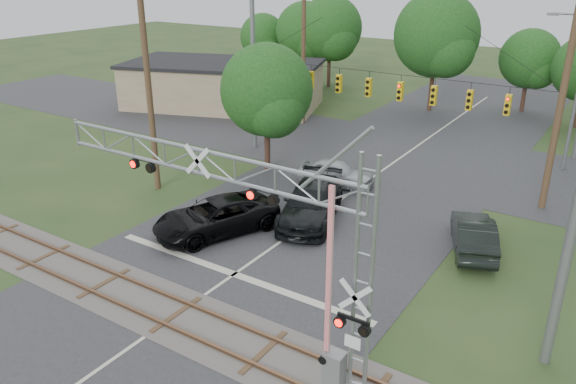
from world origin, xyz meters
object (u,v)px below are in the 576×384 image
Objects in this scene: traffic_signal_span at (398,85)px; streetlight at (576,85)px; crossing_gantry at (256,228)px; commercial_building at (223,84)px; pickup_black at (216,217)px; car_dark at (311,203)px; sedan_silver at (336,173)px.

streetlight is at bearing 40.07° from traffic_signal_span.
crossing_gantry is 18.66m from traffic_signal_span.
commercial_building is 28.61m from streetlight.
streetlight reaches higher than pickup_black.
car_dark is at bearing 74.53° from pickup_black.
traffic_signal_span is 21.95m from commercial_building.
sedan_silver is (1.88, 8.66, -0.09)m from pickup_black.
streetlight is (28.38, -1.28, 3.37)m from commercial_building.
traffic_signal_span is 3.09× the size of car_dark.
commercial_building is at bearing 177.41° from streetlight.
traffic_signal_span is (-3.23, 18.37, 0.77)m from crossing_gantry.
pickup_black is at bearing 138.02° from crossing_gantry.
traffic_signal_span is at bearing 94.72° from pickup_black.
car_dark reaches higher than pickup_black.
crossing_gantry is at bearing -168.69° from sedan_silver.
traffic_signal_span is at bearing -139.93° from streetlight.
crossing_gantry is 1.26× the size of streetlight.
crossing_gantry is 16.66m from sedan_silver.
streetlight is (5.18, 25.45, 0.49)m from crossing_gantry.
car_dark is 0.65× the size of streetlight.
sedan_silver is (-1.20, 4.87, -0.15)m from car_dark.
pickup_black is (-4.05, -11.81, -4.80)m from traffic_signal_span.
car_dark is at bearing -59.88° from commercial_building.
car_dark is 25.11m from commercial_building.
traffic_signal_span reaches higher than commercial_building.
streetlight reaches higher than sedan_silver.
streetlight is at bearing 78.48° from crossing_gantry.
crossing_gantry is at bearing -18.35° from pickup_black.
car_dark is at bearing 112.11° from crossing_gantry.
sedan_silver is at bearing -52.00° from commercial_building.
commercial_building reaches higher than sedan_silver.
crossing_gantry is 0.64× the size of commercial_building.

